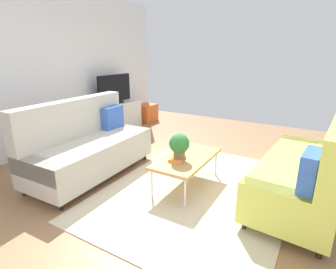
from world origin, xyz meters
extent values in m
plane|color=#936B47|center=(0.00, 0.00, 0.00)|extent=(7.68, 7.68, 0.00)
cube|color=silver|center=(0.00, 2.80, 1.45)|extent=(6.40, 0.12, 2.90)
cube|color=beige|center=(-0.12, -0.35, 0.01)|extent=(2.90, 2.20, 0.01)
cube|color=#B2ADA3|center=(-0.47, 1.20, 0.32)|extent=(1.92, 0.89, 0.44)
cube|color=#B2ADA3|center=(-0.48, 1.52, 0.82)|extent=(1.90, 0.25, 0.56)
cube|color=#B2ADA3|center=(0.38, 1.23, 0.43)|extent=(0.22, 0.85, 0.22)
cube|color=#B2ADA3|center=(-1.32, 1.18, 0.43)|extent=(0.22, 0.85, 0.22)
cylinder|color=black|center=(0.40, 0.89, 0.05)|extent=(0.05, 0.05, 0.10)
cylinder|color=black|center=(-1.33, 0.84, 0.05)|extent=(0.05, 0.05, 0.10)
cylinder|color=black|center=(0.39, 1.57, 0.05)|extent=(0.05, 0.05, 0.10)
cylinder|color=black|center=(-1.35, 1.52, 0.05)|extent=(0.05, 0.05, 0.10)
cube|color=#3359B2|center=(0.19, 1.36, 0.72)|extent=(0.40, 0.15, 0.36)
cube|color=#C1CC51|center=(0.23, -1.50, 0.32)|extent=(1.97, 1.00, 0.44)
cube|color=#C1CC51|center=(-0.62, -1.42, 0.43)|extent=(0.27, 0.85, 0.22)
cube|color=#C1CC51|center=(1.07, -1.57, 0.43)|extent=(0.27, 0.85, 0.22)
cylinder|color=black|center=(-0.61, -1.08, 0.05)|extent=(0.05, 0.05, 0.10)
cylinder|color=black|center=(1.12, -1.23, 0.05)|extent=(0.05, 0.05, 0.10)
cylinder|color=black|center=(-0.67, -1.76, 0.05)|extent=(0.05, 0.05, 0.10)
cylinder|color=black|center=(1.06, -1.91, 0.05)|extent=(0.05, 0.05, 0.10)
cube|color=#3359B2|center=(-0.45, -1.58, 0.72)|extent=(0.41, 0.17, 0.36)
cube|color=#B7844C|center=(-0.07, -0.15, 0.40)|extent=(1.10, 0.56, 0.04)
cylinder|color=silver|center=(-0.57, 0.08, 0.19)|extent=(0.02, 0.02, 0.38)
cylinder|color=silver|center=(0.43, 0.08, 0.19)|extent=(0.02, 0.02, 0.38)
cylinder|color=silver|center=(-0.57, -0.38, 0.19)|extent=(0.02, 0.02, 0.38)
cylinder|color=silver|center=(0.43, -0.38, 0.19)|extent=(0.02, 0.02, 0.38)
cube|color=silver|center=(1.49, 2.46, 0.32)|extent=(1.40, 0.44, 0.64)
cube|color=black|center=(1.49, 2.44, 0.66)|extent=(0.36, 0.20, 0.04)
cube|color=black|center=(1.49, 2.44, 0.98)|extent=(1.00, 0.05, 0.60)
cube|color=orange|center=(2.59, 2.36, 0.22)|extent=(0.52, 0.40, 0.44)
cylinder|color=brown|center=(-0.22, -0.11, 0.48)|extent=(0.15, 0.15, 0.12)
sphere|color=#2D7233|center=(-0.22, -0.11, 0.65)|extent=(0.26, 0.26, 0.26)
cube|color=orange|center=(-0.22, -0.08, 0.44)|extent=(0.28, 0.23, 0.04)
cylinder|color=#33B29E|center=(0.91, 2.51, 0.71)|extent=(0.08, 0.08, 0.15)
cylinder|color=silver|center=(1.05, 2.42, 0.71)|extent=(0.06, 0.06, 0.14)
cylinder|color=orange|center=(1.16, 2.42, 0.73)|extent=(0.04, 0.04, 0.18)
cylinder|color=red|center=(1.26, 2.42, 0.72)|extent=(0.04, 0.04, 0.16)
camera|label=1|loc=(-3.00, -1.58, 1.75)|focal=28.20mm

